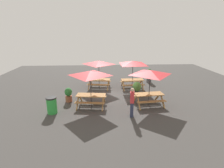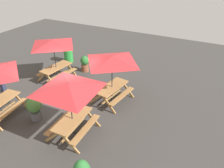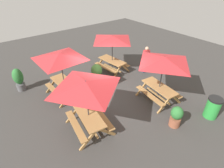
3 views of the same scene
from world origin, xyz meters
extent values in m
plane|color=#3D3A38|center=(0.00, 0.00, 0.00)|extent=(24.00, 24.00, 0.00)
cube|color=#A87A44|center=(1.31, -1.82, 0.74)|extent=(1.88, 0.96, 0.05)
cube|color=#A87A44|center=(1.23, -2.36, 0.45)|extent=(1.82, 0.52, 0.04)
cube|color=#A87A44|center=(1.39, -1.27, 0.45)|extent=(1.82, 0.52, 0.04)
cube|color=#A87A44|center=(0.49, -2.07, 0.37)|extent=(0.18, 0.80, 0.81)
cube|color=#A87A44|center=(0.59, -1.34, 0.37)|extent=(0.18, 0.80, 0.81)
cube|color=#A87A44|center=(2.03, -2.29, 0.37)|extent=(0.18, 0.80, 0.81)
cube|color=#A87A44|center=(2.14, -1.57, 0.37)|extent=(0.18, 0.80, 0.81)
cube|color=#A87A44|center=(1.31, -1.82, 0.22)|extent=(1.55, 0.30, 0.06)
cylinder|color=#2D2D33|center=(1.31, -1.82, 1.15)|extent=(0.04, 0.04, 2.30)
pyramid|color=red|center=(1.31, -1.82, 2.16)|extent=(2.27, 2.27, 0.28)
cube|color=#A87A44|center=(-1.90, 1.88, 0.74)|extent=(1.86, 0.89, 0.05)
cube|color=#A87A44|center=(-1.84, 1.33, 0.45)|extent=(1.82, 0.45, 0.04)
cube|color=#A87A44|center=(-1.96, 2.42, 0.45)|extent=(1.82, 0.45, 0.04)
cube|color=#A87A44|center=(-2.64, 1.43, 0.37)|extent=(0.15, 0.80, 0.81)
cube|color=#A87A44|center=(-2.72, 2.16, 0.37)|extent=(0.15, 0.80, 0.81)
cube|color=#A87A44|center=(-1.09, 1.60, 0.37)|extent=(0.15, 0.80, 0.81)
cube|color=#A87A44|center=(-1.17, 2.32, 0.37)|extent=(0.15, 0.80, 0.81)
cube|color=#A87A44|center=(-1.90, 1.88, 0.22)|extent=(1.56, 0.24, 0.06)
cylinder|color=#2D2D33|center=(-1.90, 1.88, 1.15)|extent=(0.04, 0.04, 2.30)
pyramid|color=red|center=(-1.90, 1.88, 2.16)|extent=(2.20, 2.20, 0.28)
cube|color=#A87A44|center=(1.77, 1.86, 0.74)|extent=(1.87, 0.91, 0.05)
cube|color=#A87A44|center=(1.70, 1.32, 0.45)|extent=(1.82, 0.47, 0.04)
cube|color=#A87A44|center=(1.83, 2.41, 0.45)|extent=(1.82, 0.47, 0.04)
cube|color=#A87A44|center=(0.95, 1.59, 0.37)|extent=(0.16, 0.80, 0.81)
cube|color=#A87A44|center=(1.04, 2.32, 0.37)|extent=(0.16, 0.80, 0.81)
cube|color=#A87A44|center=(2.50, 1.41, 0.37)|extent=(0.16, 0.80, 0.81)
cube|color=#A87A44|center=(2.59, 2.13, 0.37)|extent=(0.16, 0.80, 0.81)
cube|color=#A87A44|center=(1.77, 1.86, 0.22)|extent=(1.56, 0.26, 0.06)
cylinder|color=#2D2D33|center=(1.77, 1.86, 1.15)|extent=(0.04, 0.04, 2.30)
pyramid|color=red|center=(1.77, 1.86, 2.16)|extent=(2.22, 2.22, 0.28)
cube|color=#A87A44|center=(-1.41, -1.55, 0.74)|extent=(1.82, 0.76, 0.05)
cube|color=#A87A44|center=(-1.40, -2.10, 0.45)|extent=(1.81, 0.32, 0.04)
cube|color=#A87A44|center=(-1.43, -1.00, 0.45)|extent=(1.81, 0.32, 0.04)
cube|color=#A87A44|center=(-2.18, -1.94, 0.37)|extent=(0.09, 0.80, 0.81)
cube|color=#A87A44|center=(-2.21, -1.21, 0.37)|extent=(0.09, 0.80, 0.81)
cube|color=#A87A44|center=(-0.62, -1.89, 0.37)|extent=(0.09, 0.80, 0.81)
cube|color=#A87A44|center=(-0.65, -1.16, 0.37)|extent=(0.09, 0.80, 0.81)
cube|color=#A87A44|center=(-1.41, -1.55, 0.22)|extent=(1.56, 0.12, 0.06)
cylinder|color=#2D2D33|center=(-1.41, -1.55, 1.15)|extent=(0.04, 0.04, 2.30)
pyramid|color=red|center=(-1.41, -1.55, 2.16)|extent=(2.83, 2.83, 0.28)
cylinder|color=green|center=(3.98, 2.73, 0.45)|extent=(0.56, 0.56, 0.90)
cylinder|color=black|center=(3.98, 2.73, 0.94)|extent=(0.59, 0.59, 0.08)
cylinder|color=#935138|center=(3.33, 1.03, 0.20)|extent=(0.44, 0.44, 0.40)
ellipsoid|color=#2D7233|center=(3.33, 1.03, 0.68)|extent=(0.49, 0.49, 0.57)
cylinder|color=#59595B|center=(-3.27, -3.23, 0.20)|extent=(0.44, 0.44, 0.40)
ellipsoid|color=#2D7233|center=(-3.27, -3.23, 0.84)|extent=(0.51, 0.51, 0.87)
cylinder|color=#59595B|center=(-1.41, 0.39, 0.20)|extent=(0.44, 0.44, 0.40)
ellipsoid|color=#4C7F38|center=(-1.41, 0.39, 0.76)|extent=(0.61, 0.61, 0.72)
cube|color=#2D334C|center=(-0.56, 3.40, 0.42)|extent=(0.22, 0.31, 0.85)
cube|color=red|center=(-0.56, 3.40, 1.15)|extent=(0.28, 0.39, 0.60)
sphere|color=tan|center=(-0.56, 3.40, 1.56)|extent=(0.22, 0.22, 0.22)
camera|label=1|loc=(1.03, 12.15, 4.59)|focal=28.00mm
camera|label=2|loc=(-6.41, -5.78, 6.02)|focal=35.00mm
camera|label=3|loc=(5.76, -4.17, 5.46)|focal=28.00mm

